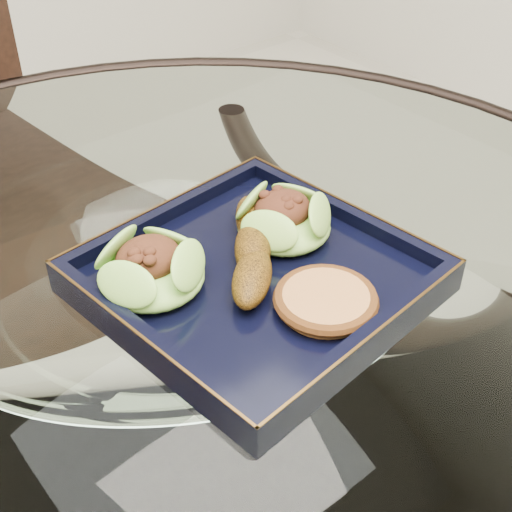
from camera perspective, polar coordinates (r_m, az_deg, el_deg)
dining_table at (r=0.78m, az=-5.43°, el=-12.29°), size 1.13×1.13×0.77m
navy_plate at (r=0.66m, az=0.00°, el=-2.07°), size 0.30×0.30×0.02m
lettuce_wrap_left at (r=0.63m, az=-8.36°, el=-1.22°), size 0.10×0.10×0.03m
lettuce_wrap_right at (r=0.69m, az=2.26°, el=2.78°), size 0.10×0.10×0.03m
roasted_plantain at (r=0.66m, az=-0.26°, el=0.66°), size 0.13×0.14×0.03m
crumb_patty at (r=0.61m, az=5.59°, el=-3.63°), size 0.09×0.09×0.01m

